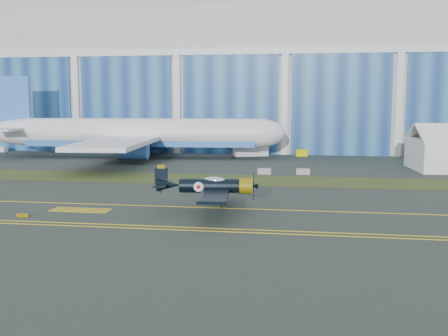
# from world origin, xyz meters

# --- Properties ---
(ground) EXTENTS (260.00, 260.00, 0.00)m
(ground) POSITION_xyz_m (0.00, 0.00, 0.00)
(ground) COLOR #2D3633
(ground) RESTS_ON ground
(grass_median) EXTENTS (260.00, 10.00, 0.02)m
(grass_median) POSITION_xyz_m (0.00, 14.00, 0.02)
(grass_median) COLOR #475128
(grass_median) RESTS_ON ground
(hangar) EXTENTS (220.00, 45.70, 30.00)m
(hangar) POSITION_xyz_m (0.00, 71.79, 14.96)
(hangar) COLOR silver
(hangar) RESTS_ON ground
(taxiway_centreline) EXTENTS (200.00, 0.20, 0.02)m
(taxiway_centreline) POSITION_xyz_m (0.00, -5.00, 0.01)
(taxiway_centreline) COLOR yellow
(taxiway_centreline) RESTS_ON ground
(edge_line_near) EXTENTS (80.00, 0.20, 0.02)m
(edge_line_near) POSITION_xyz_m (0.00, -14.50, 0.01)
(edge_line_near) COLOR yellow
(edge_line_near) RESTS_ON ground
(edge_line_far) EXTENTS (80.00, 0.20, 0.02)m
(edge_line_far) POSITION_xyz_m (0.00, -13.50, 0.01)
(edge_line_far) COLOR yellow
(edge_line_far) RESTS_ON ground
(hold_short_ladder) EXTENTS (6.00, 2.40, 0.02)m
(hold_short_ladder) POSITION_xyz_m (-18.00, -8.10, 0.01)
(hold_short_ladder) COLOR yellow
(hold_short_ladder) RESTS_ON ground
(guard_board_left) EXTENTS (1.20, 0.15, 0.35)m
(guard_board_left) POSITION_xyz_m (-22.00, -12.00, 0.17)
(guard_board_left) COLOR yellow
(guard_board_left) RESTS_ON ground
(warbird) EXTENTS (12.61, 14.69, 4.04)m
(warbird) POSITION_xyz_m (-5.01, -7.02, 2.61)
(warbird) COLOR black
(warbird) RESTS_ON ground
(jetliner) EXTENTS (64.82, 56.21, 21.36)m
(jetliner) POSITION_xyz_m (-26.78, 39.26, 10.68)
(jetliner) COLOR white
(jetliner) RESTS_ON ground
(shipping_container) EXTENTS (7.09, 4.90, 2.85)m
(shipping_container) POSITION_xyz_m (-6.39, 45.91, 1.43)
(shipping_container) COLOR white
(shipping_container) RESTS_ON ground
(tug) EXTENTS (2.43, 1.73, 1.31)m
(tug) POSITION_xyz_m (3.54, 46.85, 0.65)
(tug) COLOR #DBD800
(tug) RESTS_ON ground
(cart) EXTENTS (2.04, 1.43, 1.12)m
(cart) POSITION_xyz_m (-59.52, 45.84, 0.56)
(cart) COLOR white
(cart) RESTS_ON ground
(barrier_a) EXTENTS (2.04, 0.76, 0.90)m
(barrier_a) POSITION_xyz_m (-1.76, 20.21, 0.45)
(barrier_a) COLOR #999A96
(barrier_a) RESTS_ON ground
(barrier_b) EXTENTS (2.01, 0.62, 0.90)m
(barrier_b) POSITION_xyz_m (3.94, 20.78, 0.45)
(barrier_b) COLOR #A09798
(barrier_b) RESTS_ON ground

